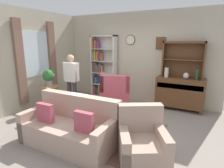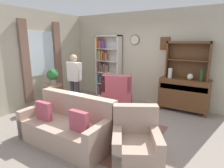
% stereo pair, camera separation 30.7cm
% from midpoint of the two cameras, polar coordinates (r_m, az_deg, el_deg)
% --- Properties ---
extents(ground_plane, '(5.40, 4.60, 0.02)m').
position_cam_midpoint_polar(ground_plane, '(4.49, -0.49, -12.37)').
color(ground_plane, gray).
extents(wall_back, '(5.00, 0.09, 2.80)m').
position_cam_midpoint_polar(wall_back, '(5.98, 10.65, 7.97)').
color(wall_back, '#BCB299').
rests_on(wall_back, ground_plane).
extents(wall_left, '(0.16, 4.20, 2.80)m').
position_cam_midpoint_polar(wall_left, '(5.86, -21.69, 7.11)').
color(wall_left, '#BCB299').
rests_on(wall_left, ground_plane).
extents(area_rug, '(2.28, 1.90, 0.01)m').
position_cam_midpoint_polar(area_rug, '(4.16, -0.39, -14.34)').
color(area_rug, brown).
rests_on(area_rug, ground_plane).
extents(bookshelf, '(0.90, 0.30, 2.10)m').
position_cam_midpoint_polar(bookshelf, '(6.40, -0.33, 5.34)').
color(bookshelf, silver).
rests_on(bookshelf, ground_plane).
extents(sideboard, '(1.30, 0.45, 0.92)m').
position_cam_midpoint_polar(sideboard, '(5.52, 22.76, -2.75)').
color(sideboard, brown).
rests_on(sideboard, ground_plane).
extents(sideboard_hutch, '(1.10, 0.26, 1.00)m').
position_cam_midpoint_polar(sideboard_hutch, '(5.45, 23.95, 8.21)').
color(sideboard_hutch, brown).
rests_on(sideboard_hutch, sideboard).
extents(vase_tall, '(0.11, 0.11, 0.28)m').
position_cam_midpoint_polar(vase_tall, '(5.39, 19.06, 3.19)').
color(vase_tall, beige).
rests_on(vase_tall, sideboard).
extents(vase_round, '(0.15, 0.15, 0.17)m').
position_cam_midpoint_polar(vase_round, '(5.33, 24.49, 2.03)').
color(vase_round, beige).
rests_on(vase_round, sideboard).
extents(bottle_wine, '(0.07, 0.07, 0.30)m').
position_cam_midpoint_polar(bottle_wine, '(5.27, 27.31, 2.33)').
color(bottle_wine, '#194223').
rests_on(bottle_wine, sideboard).
extents(couch_floral, '(1.81, 0.86, 0.90)m').
position_cam_midpoint_polar(couch_floral, '(3.73, -11.13, -12.78)').
color(couch_floral, tan).
rests_on(couch_floral, ground_plane).
extents(armchair_floral, '(1.04, 1.05, 0.88)m').
position_cam_midpoint_polar(armchair_floral, '(3.19, 10.27, -18.00)').
color(armchair_floral, tan).
rests_on(armchair_floral, ground_plane).
extents(wingback_chair, '(1.03, 1.04, 1.05)m').
position_cam_midpoint_polar(wingback_chair, '(5.15, 3.39, -4.28)').
color(wingback_chair, '#B74C5B').
rests_on(wingback_chair, ground_plane).
extents(plant_stand, '(0.52, 0.52, 0.70)m').
position_cam_midpoint_polar(plant_stand, '(5.57, -16.01, -2.93)').
color(plant_stand, '#997047').
rests_on(plant_stand, ground_plane).
extents(potted_plant_large, '(0.33, 0.33, 0.45)m').
position_cam_midpoint_polar(potted_plant_large, '(5.49, -16.33, 2.52)').
color(potted_plant_large, gray).
rests_on(potted_plant_large, plant_stand).
extents(potted_plant_small, '(0.22, 0.22, 0.30)m').
position_cam_midpoint_polar(potted_plant_small, '(5.34, -18.57, -6.67)').
color(potted_plant_small, gray).
rests_on(potted_plant_small, ground_plane).
extents(person_reading, '(0.52, 0.23, 1.56)m').
position_cam_midpoint_polar(person_reading, '(5.30, -9.89, 1.91)').
color(person_reading, '#38333D').
rests_on(person_reading, ground_plane).
extents(coffee_table, '(0.80, 0.50, 0.42)m').
position_cam_midpoint_polar(coffee_table, '(4.21, -4.40, -8.81)').
color(coffee_table, brown).
rests_on(coffee_table, ground_plane).
extents(book_stack, '(0.20, 0.15, 0.05)m').
position_cam_midpoint_polar(book_stack, '(4.22, -4.98, -7.41)').
color(book_stack, gray).
rests_on(book_stack, coffee_table).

